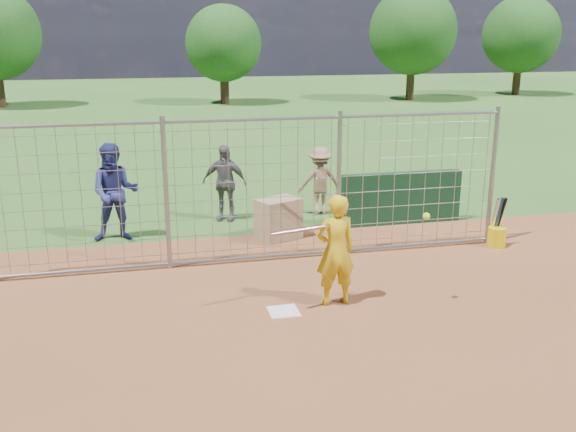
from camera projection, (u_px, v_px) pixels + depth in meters
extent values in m
plane|color=#2D591E|center=(281.00, 307.00, 9.46)|extent=(100.00, 100.00, 0.00)
plane|color=brown|center=(343.00, 422.00, 6.65)|extent=(18.00, 18.00, 0.00)
cube|color=silver|center=(284.00, 312.00, 9.27)|extent=(0.43, 0.43, 0.02)
cube|color=#11381E|center=(401.00, 198.00, 13.42)|extent=(2.60, 0.20, 1.10)
imported|color=gold|center=(335.00, 250.00, 9.35)|extent=(0.64, 0.45, 1.68)
imported|color=navy|center=(115.00, 193.00, 12.24)|extent=(0.97, 0.78, 1.90)
imported|color=#525256|center=(224.00, 183.00, 13.63)|extent=(1.04, 0.74, 1.64)
imported|color=#976B52|center=(320.00, 181.00, 14.10)|extent=(1.00, 0.61, 1.50)
cube|color=tan|center=(278.00, 219.00, 12.48)|extent=(0.95, 0.83, 0.80)
cylinder|color=silver|center=(299.00, 230.00, 8.95)|extent=(0.85, 0.27, 0.06)
sphere|color=#CEF619|center=(426.00, 216.00, 9.08)|extent=(0.10, 0.10, 0.10)
cylinder|color=yellow|center=(497.00, 237.00, 12.04)|extent=(0.34, 0.34, 0.38)
cylinder|color=silver|center=(494.00, 218.00, 11.98)|extent=(0.13, 0.31, 0.83)
cylinder|color=navy|center=(498.00, 218.00, 12.00)|extent=(0.09, 0.23, 0.84)
cylinder|color=black|center=(500.00, 218.00, 12.01)|extent=(0.08, 0.30, 0.83)
cylinder|color=gray|center=(166.00, 195.00, 10.65)|extent=(0.08, 0.08, 2.60)
cylinder|color=gray|center=(339.00, 185.00, 11.30)|extent=(0.08, 0.08, 2.60)
cylinder|color=gray|center=(492.00, 177.00, 11.96)|extent=(0.08, 0.08, 2.60)
cylinder|color=gray|center=(254.00, 120.00, 10.64)|extent=(9.00, 0.05, 0.05)
cylinder|color=gray|center=(256.00, 257.00, 11.31)|extent=(9.00, 0.05, 0.05)
cube|color=gray|center=(255.00, 193.00, 10.99)|extent=(9.00, 0.02, 2.50)
cylinder|color=#3F2B19|center=(225.00, 84.00, 36.02)|extent=(0.50, 0.50, 2.16)
sphere|color=#26561E|center=(223.00, 43.00, 35.41)|extent=(4.20, 4.20, 4.20)
cylinder|color=#3F2B19|center=(410.00, 78.00, 37.90)|extent=(0.50, 0.50, 2.59)
sphere|color=#26561E|center=(413.00, 31.00, 37.17)|extent=(5.04, 5.04, 5.04)
cylinder|color=#3F2B19|center=(517.00, 75.00, 41.08)|extent=(0.50, 0.50, 2.45)
sphere|color=#26561E|center=(521.00, 35.00, 40.38)|extent=(4.76, 4.76, 4.76)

